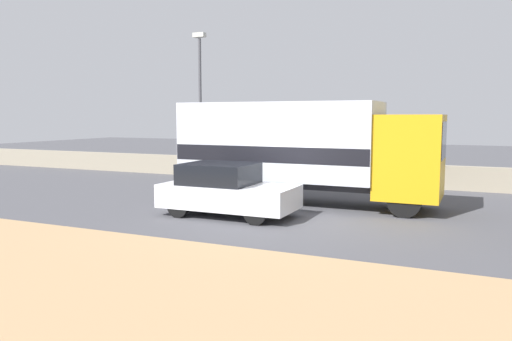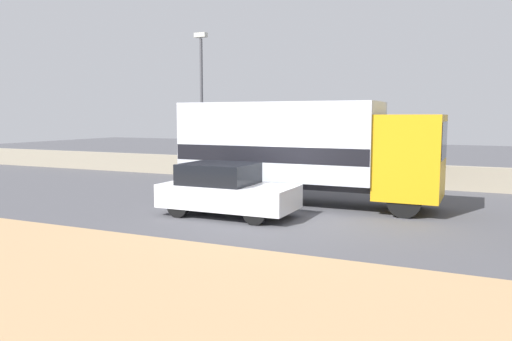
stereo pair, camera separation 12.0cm
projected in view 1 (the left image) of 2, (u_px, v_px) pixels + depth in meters
ground_plane at (275, 216)px, 14.31m from camera, size 80.00×80.00×0.00m
dirt_shoulder_foreground at (113, 292)px, 8.03m from camera, size 60.00×6.53×0.04m
stone_wall_backdrop at (341, 173)px, 21.03m from camera, size 60.00×0.35×0.93m
street_lamp at (200, 94)px, 22.61m from camera, size 0.56×0.28×6.55m
box_truck at (300, 147)px, 16.07m from camera, size 8.28×2.39×3.28m
car_hatchback at (226, 190)px, 14.22m from camera, size 3.84×1.79×1.50m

